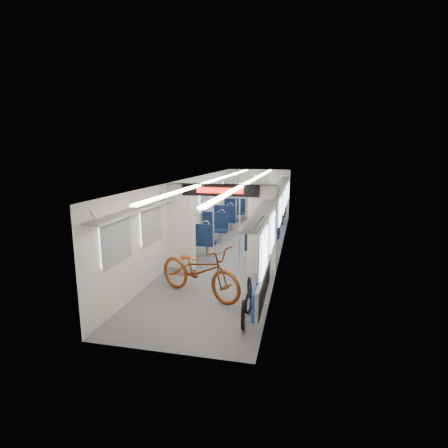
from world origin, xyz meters
name	(u,v)px	position (x,y,z in m)	size (l,w,h in m)	color
carriage	(234,205)	(0.00, -0.27, 1.50)	(12.00, 12.02, 2.31)	#515456
bicycle	(199,270)	(-0.08, -3.74, 0.58)	(0.77, 2.21, 1.16)	brown
flip_bench	(262,286)	(1.35, -4.34, 0.58)	(0.12, 2.15, 0.57)	gray
bike_hoop_a	(243,316)	(1.09, -4.97, 0.24)	(0.53, 0.53, 0.05)	black
bike_hoop_b	(249,303)	(1.10, -4.36, 0.20)	(0.46, 0.46, 0.05)	black
bike_hoop_c	(249,289)	(1.01, -3.64, 0.21)	(0.47, 0.47, 0.05)	black
seat_bay_near_left	(207,231)	(-0.94, 0.07, 0.56)	(0.93, 2.18, 1.13)	#0C1935
seat_bay_near_right	(264,238)	(0.93, -0.27, 0.52)	(0.88, 1.91, 1.05)	#0C1935
seat_bay_far_left	(230,213)	(-0.93, 3.70, 0.57)	(0.95, 2.26, 1.16)	#0C1935
seat_bay_far_right	(274,216)	(0.93, 3.65, 0.53)	(0.89, 1.96, 1.06)	#0C1935
stanchion_near_left	(213,223)	(-0.36, -1.37, 1.15)	(0.04, 0.04, 2.30)	silver
stanchion_near_right	(239,225)	(0.40, -1.51, 1.15)	(0.04, 0.04, 2.30)	silver
stanchion_far_left	(236,206)	(-0.32, 1.83, 1.15)	(0.04, 0.04, 2.30)	silver
stanchion_far_right	(254,206)	(0.34, 1.95, 1.15)	(0.04, 0.04, 2.30)	silver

